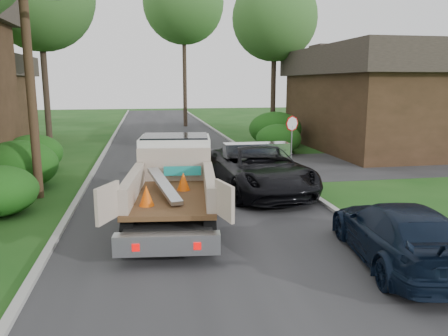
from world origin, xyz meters
TOP-DOWN VIEW (x-y plane):
  - ground at (0.00, 0.00)m, footprint 120.00×120.00m
  - road at (0.00, 10.00)m, footprint 8.00×90.00m
  - side_street at (12.00, 9.00)m, footprint 16.00×7.00m
  - curb_left at (-4.10, 10.00)m, footprint 0.20×90.00m
  - curb_right at (4.10, 10.00)m, footprint 0.20×90.00m
  - stop_sign at (5.20, 9.00)m, footprint 0.71×0.32m
  - utility_pole at (-5.48, 4.98)m, footprint 2.42×1.25m
  - house_right at (13.00, 14.00)m, footprint 9.72×12.96m
  - hedge_left_b at (-6.50, 6.50)m, footprint 2.86×2.86m
  - hedge_left_c at (-6.80, 10.00)m, footprint 2.60×2.60m
  - hedge_right_a at (5.80, 13.00)m, footprint 2.60×2.60m
  - hedge_right_b at (6.50, 16.00)m, footprint 3.38×3.38m
  - tree_right_far at (7.50, 20.00)m, footprint 6.00×6.00m
  - tree_center_far at (2.00, 30.00)m, footprint 7.20×7.20m
  - flatbed_truck at (-0.91, 1.96)m, footprint 3.23×6.43m
  - black_pickup at (2.40, 4.50)m, footprint 3.33×6.44m
  - navy_suv at (3.80, -2.50)m, footprint 2.63×5.03m

SIDE VIEW (x-z plane):
  - ground at x=0.00m, z-range 0.00..0.00m
  - road at x=0.00m, z-range -0.01..0.01m
  - side_street at x=12.00m, z-range 0.00..0.02m
  - curb_left at x=-4.10m, z-range 0.00..0.12m
  - curb_right at x=4.10m, z-range 0.00..0.12m
  - navy_suv at x=3.80m, z-range 0.00..1.39m
  - hedge_left_c at x=-6.80m, z-range 0.00..1.70m
  - hedge_right_a at x=5.80m, z-range 0.00..1.70m
  - black_pickup at x=2.40m, z-range 0.00..1.74m
  - hedge_left_b at x=-6.50m, z-range 0.00..1.87m
  - hedge_right_b at x=6.50m, z-range 0.00..2.21m
  - flatbed_truck at x=-0.91m, z-range 0.10..2.45m
  - stop_sign at x=5.20m, z-range 0.54..3.02m
  - house_right at x=13.00m, z-range 0.06..6.26m
  - utility_pole at x=-5.48m, z-range 0.17..10.17m
  - tree_right_far at x=7.50m, z-range 2.73..14.23m
  - tree_center_far at x=2.00m, z-range 3.68..18.28m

